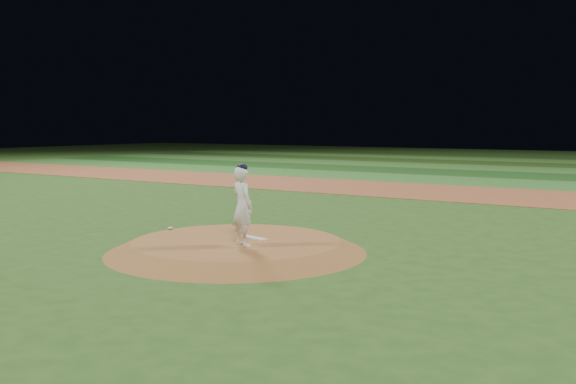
{
  "coord_description": "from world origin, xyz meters",
  "views": [
    {
      "loc": [
        8.21,
        -10.64,
        2.68
      ],
      "look_at": [
        0.0,
        2.0,
        1.1
      ],
      "focal_mm": 40.0,
      "sensor_mm": 36.0,
      "label": 1
    }
  ],
  "objects_px": {
    "pitchers_mound": "(237,246)",
    "rosin_bag": "(170,228)",
    "pitcher_on_mound": "(242,206)",
    "pitching_rubber": "(254,238)"
  },
  "relations": [
    {
      "from": "pitchers_mound",
      "to": "rosin_bag",
      "type": "distance_m",
      "value": 2.16
    },
    {
      "from": "pitcher_on_mound",
      "to": "pitchers_mound",
      "type": "bearing_deg",
      "value": 138.48
    },
    {
      "from": "pitching_rubber",
      "to": "pitchers_mound",
      "type": "bearing_deg",
      "value": -108.86
    },
    {
      "from": "pitchers_mound",
      "to": "rosin_bag",
      "type": "relative_size",
      "value": 43.68
    },
    {
      "from": "pitchers_mound",
      "to": "rosin_bag",
      "type": "bearing_deg",
      "value": 173.4
    },
    {
      "from": "pitching_rubber",
      "to": "rosin_bag",
      "type": "relative_size",
      "value": 5.46
    },
    {
      "from": "pitchers_mound",
      "to": "pitcher_on_mound",
      "type": "bearing_deg",
      "value": -41.52
    },
    {
      "from": "pitcher_on_mound",
      "to": "pitching_rubber",
      "type": "bearing_deg",
      "value": 109.62
    },
    {
      "from": "pitchers_mound",
      "to": "pitcher_on_mound",
      "type": "distance_m",
      "value": 1.14
    },
    {
      "from": "pitchers_mound",
      "to": "pitching_rubber",
      "type": "relative_size",
      "value": 7.99
    }
  ]
}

